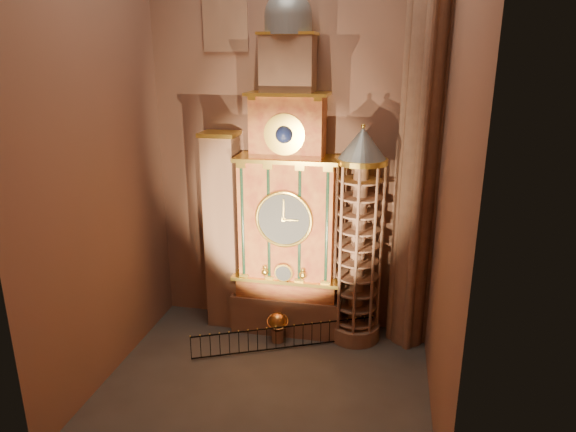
% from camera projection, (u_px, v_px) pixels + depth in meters
% --- Properties ---
extents(floor, '(14.00, 14.00, 0.00)m').
position_uv_depth(floor, '(266.00, 383.00, 22.47)').
color(floor, '#383330').
rests_on(floor, ground).
extents(wall_back, '(22.00, 0.00, 22.00)m').
position_uv_depth(wall_back, '(292.00, 114.00, 24.80)').
color(wall_back, '#8C5B4B').
rests_on(wall_back, floor).
extents(wall_left, '(0.00, 22.00, 22.00)m').
position_uv_depth(wall_left, '(92.00, 127.00, 20.51)').
color(wall_left, '#8C5B4B').
rests_on(wall_left, floor).
extents(wall_right, '(0.00, 22.00, 22.00)m').
position_uv_depth(wall_right, '(456.00, 137.00, 17.86)').
color(wall_right, '#8C5B4B').
rests_on(wall_right, floor).
extents(astronomical_clock, '(5.60, 2.41, 16.70)m').
position_uv_depth(astronomical_clock, '(288.00, 206.00, 25.12)').
color(astronomical_clock, '#8C634C').
rests_on(astronomical_clock, floor).
extents(portrait_tower, '(1.80, 1.60, 10.20)m').
position_uv_depth(portrait_tower, '(223.00, 231.00, 26.24)').
color(portrait_tower, '#8C634C').
rests_on(portrait_tower, floor).
extents(stair_turret, '(2.50, 2.50, 10.80)m').
position_uv_depth(stair_turret, '(358.00, 240.00, 24.63)').
color(stair_turret, '#8C634C').
rests_on(stair_turret, floor).
extents(gothic_pier, '(2.04, 2.04, 22.00)m').
position_uv_depth(gothic_pier, '(423.00, 120.00, 22.70)').
color(gothic_pier, '#8C634C').
rests_on(gothic_pier, floor).
extents(celestial_globe, '(1.20, 1.14, 1.57)m').
position_uv_depth(celestial_globe, '(278.00, 324.00, 25.51)').
color(celestial_globe, '#8C634C').
rests_on(celestial_globe, floor).
extents(iron_railing, '(8.25, 3.70, 1.20)m').
position_uv_depth(iron_railing, '(285.00, 337.00, 24.88)').
color(iron_railing, black).
rests_on(iron_railing, floor).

